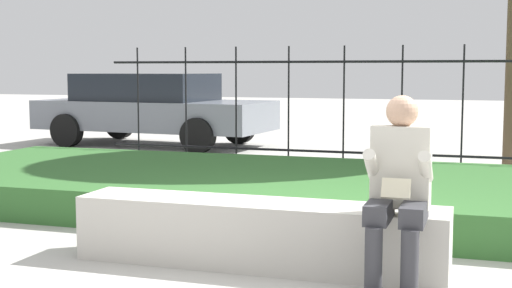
# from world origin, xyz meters

# --- Properties ---
(ground_plane) EXTENTS (60.00, 60.00, 0.00)m
(ground_plane) POSITION_xyz_m (0.00, 0.00, 0.00)
(ground_plane) COLOR #B2AFA8
(stone_bench) EXTENTS (2.76, 0.50, 0.49)m
(stone_bench) POSITION_xyz_m (-0.14, 0.00, 0.22)
(stone_bench) COLOR beige
(stone_bench) RESTS_ON ground_plane
(person_seated_reader) EXTENTS (0.42, 0.73, 1.29)m
(person_seated_reader) POSITION_xyz_m (0.91, -0.29, 0.71)
(person_seated_reader) COLOR black
(person_seated_reader) RESTS_ON ground_plane
(grass_berm) EXTENTS (9.59, 3.18, 0.34)m
(grass_berm) POSITION_xyz_m (0.00, 2.29, 0.17)
(grass_berm) COLOR #33662D
(grass_berm) RESTS_ON ground_plane
(iron_fence) EXTENTS (7.59, 0.03, 1.77)m
(iron_fence) POSITION_xyz_m (0.00, 4.43, 0.93)
(iron_fence) COLOR black
(iron_fence) RESTS_ON ground_plane
(car_parked_left) EXTENTS (4.58, 2.23, 1.37)m
(car_parked_left) POSITION_xyz_m (-4.69, 7.44, 0.73)
(car_parked_left) COLOR slate
(car_parked_left) RESTS_ON ground_plane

